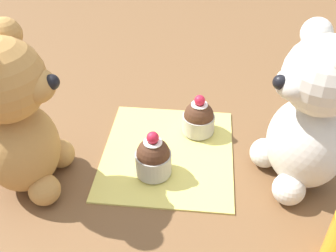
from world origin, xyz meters
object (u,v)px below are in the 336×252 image
Objects in this scene: teddy_bear_cream at (310,118)px; cupcake_near_cream_bear at (199,118)px; teddy_bear_tan at (16,118)px; cupcake_near_tan_bear at (153,158)px.

teddy_bear_cream is 0.19m from cupcake_near_cream_bear.
teddy_bear_tan is 0.29m from cupcake_near_cream_bear.
cupcake_near_tan_bear reaches higher than cupcake_near_cream_bear.
teddy_bear_tan reaches higher than teddy_bear_cream.
teddy_bear_cream is 3.33× the size of cupcake_near_cream_bear.
teddy_bear_cream reaches higher than cupcake_near_cream_bear.
teddy_bear_tan reaches higher than cupcake_near_tan_bear.
cupcake_near_cream_bear is (-0.09, -0.15, -0.08)m from teddy_bear_cream.
teddy_bear_tan is 0.20m from cupcake_near_tan_bear.
cupcake_near_cream_bear is 0.94× the size of cupcake_near_tan_bear.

